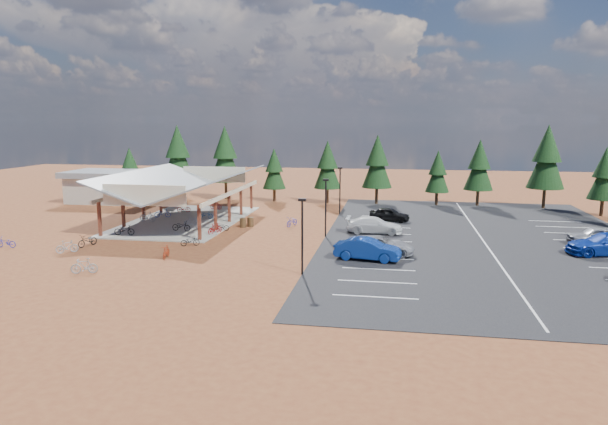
{
  "coord_description": "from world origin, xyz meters",
  "views": [
    {
      "loc": [
        11.01,
        -44.47,
        10.22
      ],
      "look_at": [
        2.73,
        3.98,
        1.78
      ],
      "focal_mm": 32.0,
      "sensor_mm": 36.0,
      "label": 1
    }
  ],
  "objects_px": {
    "trash_bin_0": "(243,223)",
    "trash_bin_1": "(250,222)",
    "bike_2": "(163,213)",
    "bike_12": "(190,241)",
    "bike_8": "(88,240)",
    "bike_3": "(184,208)",
    "car_7": "(606,244)",
    "bike_7": "(216,205)",
    "car_8": "(595,236)",
    "bike_6": "(205,215)",
    "bike_13": "(84,266)",
    "car_4": "(390,214)",
    "car_2": "(379,246)",
    "bike_4": "(181,226)",
    "bike_5": "(192,222)",
    "lamp_post_0": "(302,231)",
    "bike_10": "(6,242)",
    "car_3": "(374,225)",
    "bike_0": "(124,230)",
    "bike_16": "(221,227)",
    "lamp_post_1": "(326,204)",
    "bike_1": "(148,216)",
    "bike_14": "(292,221)",
    "bike_9": "(67,247)",
    "lamp_post_2": "(340,187)",
    "bike_11": "(166,252)",
    "outbuilding": "(113,186)",
    "car_1": "(368,249)",
    "bike_15": "(215,229)",
    "bike_pavilion": "(185,184)"
  },
  "relations": [
    {
      "from": "lamp_post_0",
      "to": "bike_14",
      "type": "relative_size",
      "value": 2.77
    },
    {
      "from": "lamp_post_2",
      "to": "bike_5",
      "type": "xyz_separation_m",
      "value": [
        -12.95,
        -10.53,
        -2.35
      ]
    },
    {
      "from": "bike_10",
      "to": "lamp_post_0",
      "type": "bearing_deg",
      "value": 82.27
    },
    {
      "from": "bike_16",
      "to": "car_2",
      "type": "bearing_deg",
      "value": 50.55
    },
    {
      "from": "bike_11",
      "to": "car_3",
      "type": "distance_m",
      "value": 18.92
    },
    {
      "from": "lamp_post_0",
      "to": "bike_2",
      "type": "xyz_separation_m",
      "value": [
        -18.06,
        18.15,
        -2.44
      ]
    },
    {
      "from": "trash_bin_1",
      "to": "car_3",
      "type": "distance_m",
      "value": 12.04
    },
    {
      "from": "bike_4",
      "to": "bike_5",
      "type": "distance_m",
      "value": 1.76
    },
    {
      "from": "bike_8",
      "to": "bike_3",
      "type": "bearing_deg",
      "value": 100.53
    },
    {
      "from": "trash_bin_0",
      "to": "car_1",
      "type": "height_order",
      "value": "car_1"
    },
    {
      "from": "bike_16",
      "to": "car_1",
      "type": "bearing_deg",
      "value": 44.33
    },
    {
      "from": "car_1",
      "to": "car_7",
      "type": "distance_m",
      "value": 18.37
    },
    {
      "from": "bike_0",
      "to": "bike_4",
      "type": "xyz_separation_m",
      "value": [
        4.29,
        2.55,
        0.01
      ]
    },
    {
      "from": "lamp_post_2",
      "to": "car_7",
      "type": "relative_size",
      "value": 0.89
    },
    {
      "from": "bike_pavilion",
      "to": "lamp_post_1",
      "type": "xyz_separation_m",
      "value": [
        15.0,
        -5.0,
        -0.85
      ]
    },
    {
      "from": "lamp_post_2",
      "to": "bike_8",
      "type": "height_order",
      "value": "lamp_post_2"
    },
    {
      "from": "lamp_post_0",
      "to": "bike_9",
      "type": "height_order",
      "value": "lamp_post_0"
    },
    {
      "from": "car_2",
      "to": "car_8",
      "type": "bearing_deg",
      "value": -73.54
    },
    {
      "from": "car_2",
      "to": "car_3",
      "type": "relative_size",
      "value": 1.04
    },
    {
      "from": "lamp_post_0",
      "to": "bike_10",
      "type": "height_order",
      "value": "lamp_post_0"
    },
    {
      "from": "bike_13",
      "to": "car_4",
      "type": "xyz_separation_m",
      "value": [
        19.94,
        22.63,
        0.2
      ]
    },
    {
      "from": "bike_0",
      "to": "bike_1",
      "type": "bearing_deg",
      "value": -3.03
    },
    {
      "from": "bike_2",
      "to": "car_2",
      "type": "distance_m",
      "value": 25.96
    },
    {
      "from": "car_7",
      "to": "lamp_post_2",
      "type": "bearing_deg",
      "value": -133.42
    },
    {
      "from": "bike_1",
      "to": "car_4",
      "type": "bearing_deg",
      "value": -72.1
    },
    {
      "from": "trash_bin_0",
      "to": "trash_bin_1",
      "type": "height_order",
      "value": "same"
    },
    {
      "from": "trash_bin_1",
      "to": "bike_3",
      "type": "xyz_separation_m",
      "value": [
        -9.32,
        6.15,
        0.1
      ]
    },
    {
      "from": "bike_0",
      "to": "bike_16",
      "type": "xyz_separation_m",
      "value": [
        7.69,
        3.7,
        -0.17
      ]
    },
    {
      "from": "lamp_post_1",
      "to": "car_4",
      "type": "distance_m",
      "value": 10.23
    },
    {
      "from": "outbuilding",
      "to": "bike_5",
      "type": "height_order",
      "value": "outbuilding"
    },
    {
      "from": "bike_4",
      "to": "lamp_post_2",
      "type": "bearing_deg",
      "value": -41.38
    },
    {
      "from": "bike_16",
      "to": "car_7",
      "type": "distance_m",
      "value": 32.09
    },
    {
      "from": "bike_2",
      "to": "bike_6",
      "type": "bearing_deg",
      "value": -104.91
    },
    {
      "from": "bike_14",
      "to": "car_7",
      "type": "xyz_separation_m",
      "value": [
        25.72,
        -7.19,
        0.39
      ]
    },
    {
      "from": "car_7",
      "to": "bike_12",
      "type": "bearing_deg",
      "value": -94.82
    },
    {
      "from": "lamp_post_0",
      "to": "lamp_post_2",
      "type": "bearing_deg",
      "value": 90.0
    },
    {
      "from": "lamp_post_0",
      "to": "bike_3",
      "type": "bearing_deg",
      "value": 128.38
    },
    {
      "from": "trash_bin_1",
      "to": "bike_5",
      "type": "distance_m",
      "value": 5.53
    },
    {
      "from": "outbuilding",
      "to": "car_8",
      "type": "height_order",
      "value": "outbuilding"
    },
    {
      "from": "bike_5",
      "to": "car_3",
      "type": "height_order",
      "value": "car_3"
    },
    {
      "from": "car_3",
      "to": "car_4",
      "type": "height_order",
      "value": "car_3"
    },
    {
      "from": "bike_7",
      "to": "car_8",
      "type": "xyz_separation_m",
      "value": [
        36.61,
        -11.51,
        0.24
      ]
    },
    {
      "from": "bike_2",
      "to": "bike_12",
      "type": "bearing_deg",
      "value": -162.44
    },
    {
      "from": "trash_bin_0",
      "to": "bike_8",
      "type": "distance_m",
      "value": 14.2
    },
    {
      "from": "bike_3",
      "to": "car_7",
      "type": "relative_size",
      "value": 0.26
    },
    {
      "from": "bike_11",
      "to": "bike_6",
      "type": "bearing_deg",
      "value": 91.51
    },
    {
      "from": "bike_0",
      "to": "bike_7",
      "type": "distance_m",
      "value": 15.28
    },
    {
      "from": "bike_0",
      "to": "bike_2",
      "type": "height_order",
      "value": "bike_0"
    },
    {
      "from": "lamp_post_1",
      "to": "bike_15",
      "type": "height_order",
      "value": "lamp_post_1"
    },
    {
      "from": "trash_bin_0",
      "to": "bike_9",
      "type": "xyz_separation_m",
      "value": [
        -10.64,
        -12.09,
        0.05
      ]
    }
  ]
}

